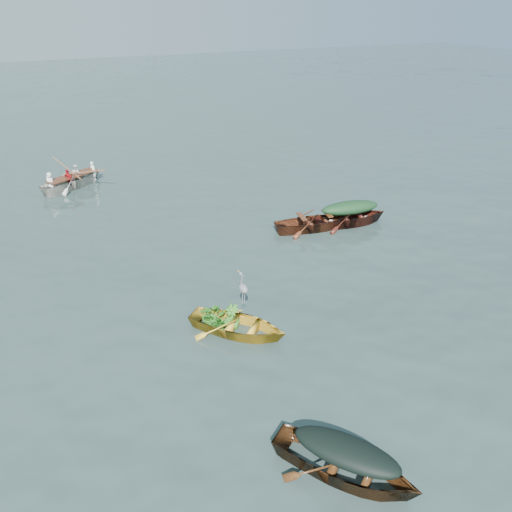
{
  "coord_description": "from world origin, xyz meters",
  "views": [
    {
      "loc": [
        -6.96,
        -9.88,
        8.11
      ],
      "look_at": [
        -0.86,
        3.29,
        0.5
      ],
      "focal_mm": 35.0,
      "sensor_mm": 36.0,
      "label": 1
    }
  ],
  "objects_px": {
    "dark_covered_boat": "(344,475)",
    "rowed_boat": "(75,187)",
    "green_tarp_boat": "(348,225)",
    "heron": "(243,294)",
    "open_wooden_boat": "(314,230)",
    "yellow_dinghy": "(238,333)"
  },
  "relations": [
    {
      "from": "dark_covered_boat",
      "to": "rowed_boat",
      "type": "xyz_separation_m",
      "value": [
        -2.63,
        18.84,
        0.0
      ]
    },
    {
      "from": "green_tarp_boat",
      "to": "rowed_boat",
      "type": "bearing_deg",
      "value": 53.27
    },
    {
      "from": "heron",
      "to": "dark_covered_boat",
      "type": "bearing_deg",
      "value": -136.7
    },
    {
      "from": "rowed_boat",
      "to": "green_tarp_boat",
      "type": "bearing_deg",
      "value": -165.78
    },
    {
      "from": "dark_covered_boat",
      "to": "open_wooden_boat",
      "type": "relative_size",
      "value": 0.86
    },
    {
      "from": "yellow_dinghy",
      "to": "green_tarp_boat",
      "type": "distance_m",
      "value": 8.27
    },
    {
      "from": "yellow_dinghy",
      "to": "heron",
      "type": "distance_m",
      "value": 1.08
    },
    {
      "from": "green_tarp_boat",
      "to": "yellow_dinghy",
      "type": "bearing_deg",
      "value": 132.42
    },
    {
      "from": "yellow_dinghy",
      "to": "green_tarp_boat",
      "type": "relative_size",
      "value": 0.78
    },
    {
      "from": "heron",
      "to": "open_wooden_boat",
      "type": "bearing_deg",
      "value": -1.29
    },
    {
      "from": "green_tarp_boat",
      "to": "heron",
      "type": "relative_size",
      "value": 4.71
    },
    {
      "from": "green_tarp_boat",
      "to": "open_wooden_boat",
      "type": "xyz_separation_m",
      "value": [
        -1.49,
        0.2,
        0.0
      ]
    },
    {
      "from": "dark_covered_boat",
      "to": "green_tarp_boat",
      "type": "xyz_separation_m",
      "value": [
        6.71,
        9.72,
        0.0
      ]
    },
    {
      "from": "open_wooden_boat",
      "to": "yellow_dinghy",
      "type": "bearing_deg",
      "value": 141.55
    },
    {
      "from": "yellow_dinghy",
      "to": "heron",
      "type": "xyz_separation_m",
      "value": [
        0.36,
        0.42,
        0.92
      ]
    },
    {
      "from": "yellow_dinghy",
      "to": "heron",
      "type": "bearing_deg",
      "value": 5.19
    },
    {
      "from": "yellow_dinghy",
      "to": "rowed_boat",
      "type": "bearing_deg",
      "value": 56.76
    },
    {
      "from": "dark_covered_boat",
      "to": "green_tarp_boat",
      "type": "bearing_deg",
      "value": 18.98
    },
    {
      "from": "heron",
      "to": "green_tarp_boat",
      "type": "bearing_deg",
      "value": -9.83
    },
    {
      "from": "yellow_dinghy",
      "to": "dark_covered_boat",
      "type": "relative_size",
      "value": 0.9
    },
    {
      "from": "heron",
      "to": "rowed_boat",
      "type": "bearing_deg",
      "value": 58.57
    },
    {
      "from": "rowed_boat",
      "to": "heron",
      "type": "height_order",
      "value": "heron"
    }
  ]
}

